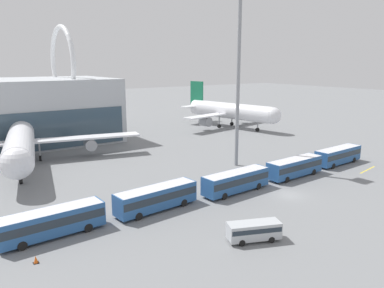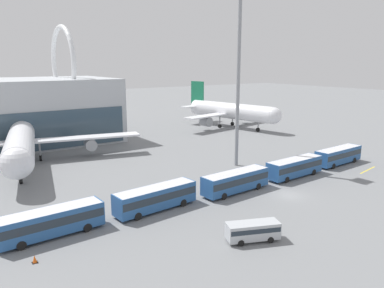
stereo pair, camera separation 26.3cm
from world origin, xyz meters
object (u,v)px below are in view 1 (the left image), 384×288
at_px(shuttle_bus_3, 295,166).
at_px(traffic_cone_0, 36,259).
at_px(shuttle_bus_1, 156,197).
at_px(shuttle_bus_4, 338,155).
at_px(floodlight_mast, 239,59).
at_px(airliner_at_gate_far, 228,111).
at_px(service_van_foreground, 254,230).
at_px(airliner_at_gate_near, 21,139).
at_px(shuttle_bus_2, 236,180).
at_px(shuttle_bus_0, 52,221).

height_order(shuttle_bus_3, traffic_cone_0, shuttle_bus_3).
relative_size(shuttle_bus_1, shuttle_bus_4, 1.01).
xyz_separation_m(shuttle_bus_3, floodlight_mast, (-3.22, 11.07, 17.66)).
height_order(shuttle_bus_1, shuttle_bus_3, same).
xyz_separation_m(airliner_at_gate_far, shuttle_bus_4, (-9.85, -43.75, -3.04)).
xyz_separation_m(airliner_at_gate_far, shuttle_bus_3, (-22.98, -44.44, -3.04)).
bearing_deg(service_van_foreground, shuttle_bus_3, 52.66).
bearing_deg(airliner_at_gate_far, airliner_at_gate_near, -92.00).
bearing_deg(floodlight_mast, shuttle_bus_4, -32.40).
relative_size(shuttle_bus_3, shuttle_bus_4, 1.00).
bearing_deg(shuttle_bus_2, traffic_cone_0, -174.98).
bearing_deg(shuttle_bus_4, shuttle_bus_3, -179.72).
height_order(shuttle_bus_2, floodlight_mast, floodlight_mast).
height_order(airliner_at_gate_near, shuttle_bus_1, airliner_at_gate_near).
distance_m(shuttle_bus_0, shuttle_bus_3, 39.40).
bearing_deg(shuttle_bus_4, shuttle_bus_2, 178.92).
relative_size(service_van_foreground, floodlight_mast, 0.19).
height_order(shuttle_bus_4, floodlight_mast, floodlight_mast).
bearing_deg(service_van_foreground, shuttle_bus_4, 43.39).
bearing_deg(service_van_foreground, shuttle_bus_1, 130.12).
height_order(airliner_at_gate_far, service_van_foreground, airliner_at_gate_far).
height_order(shuttle_bus_3, floodlight_mast, floodlight_mast).
distance_m(airliner_at_gate_near, shuttle_bus_2, 42.12).
xyz_separation_m(shuttle_bus_0, shuttle_bus_4, (52.52, 0.15, 0.00)).
height_order(shuttle_bus_1, shuttle_bus_4, same).
bearing_deg(shuttle_bus_0, shuttle_bus_1, -2.33).
xyz_separation_m(shuttle_bus_0, floodlight_mast, (36.17, 10.53, 17.66)).
height_order(airliner_at_gate_near, service_van_foreground, airliner_at_gate_near).
xyz_separation_m(airliner_at_gate_near, airliner_at_gate_far, (58.67, 9.06, 0.08)).
bearing_deg(floodlight_mast, airliner_at_gate_near, 143.18).
distance_m(airliner_at_gate_near, floodlight_mast, 43.14).
xyz_separation_m(shuttle_bus_1, shuttle_bus_3, (26.26, -0.59, 0.00)).
relative_size(airliner_at_gate_far, shuttle_bus_4, 2.97).
bearing_deg(shuttle_bus_0, shuttle_bus_3, -3.35).
height_order(shuttle_bus_2, shuttle_bus_3, same).
relative_size(shuttle_bus_2, floodlight_mast, 0.36).
relative_size(shuttle_bus_0, service_van_foreground, 1.90).
distance_m(airliner_at_gate_far, traffic_cone_0, 81.59).
height_order(shuttle_bus_0, shuttle_bus_4, same).
xyz_separation_m(airliner_at_gate_far, traffic_cone_0, (-65.30, -48.71, -4.51)).
bearing_deg(traffic_cone_0, shuttle_bus_0, 58.71).
bearing_deg(shuttle_bus_4, service_van_foreground, -161.58).
relative_size(airliner_at_gate_near, traffic_cone_0, 59.88).
height_order(shuttle_bus_1, floodlight_mast, floodlight_mast).
relative_size(shuttle_bus_3, floodlight_mast, 0.36).
distance_m(shuttle_bus_0, service_van_foreground, 22.04).
relative_size(airliner_at_gate_near, service_van_foreground, 7.48).
bearing_deg(shuttle_bus_2, airliner_at_gate_far, 47.77).
height_order(airliner_at_gate_far, floodlight_mast, floodlight_mast).
distance_m(airliner_at_gate_near, service_van_foreground, 50.31).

